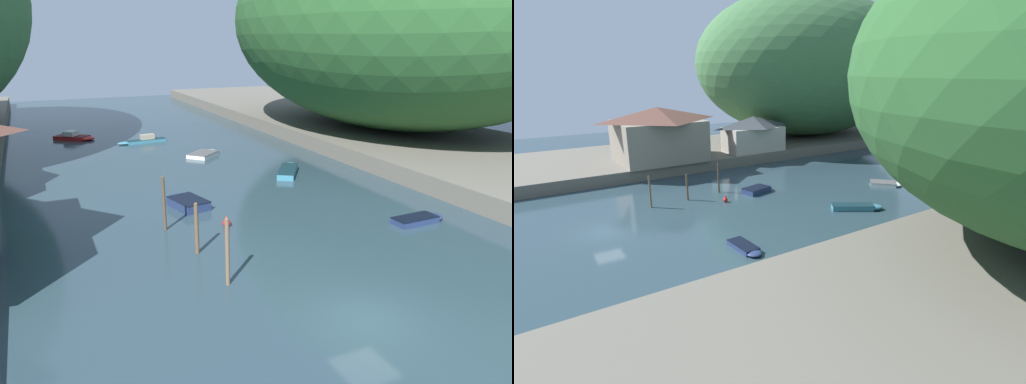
{
  "view_description": "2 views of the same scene",
  "coord_description": "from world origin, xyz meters",
  "views": [
    {
      "loc": [
        -12.53,
        -15.6,
        11.86
      ],
      "look_at": [
        0.46,
        12.94,
        2.24
      ],
      "focal_mm": 35.0,
      "sensor_mm": 36.0,
      "label": 1
    },
    {
      "loc": [
        36.86,
        -6.65,
        14.31
      ],
      "look_at": [
        2.36,
        16.71,
        1.58
      ],
      "focal_mm": 28.0,
      "sensor_mm": 36.0,
      "label": 2
    }
  ],
  "objects": [
    {
      "name": "person_by_boathouse",
      "position": [
        -16.96,
        17.0,
        2.56
      ],
      "size": [
        0.32,
        0.43,
        1.69
      ],
      "rotation": [
        0.0,
        0.0,
        1.28
      ],
      "color": "#282D3D",
      "rests_on": "left_bank"
    },
    {
      "name": "channel_buoy_near",
      "position": [
        -1.53,
        13.24,
        0.31
      ],
      "size": [
        0.53,
        0.53,
        0.8
      ],
      "color": "red",
      "rests_on": "water_surface"
    },
    {
      "name": "waterfront_building",
      "position": [
        -20.19,
        12.4,
        5.56
      ],
      "size": [
        10.74,
        12.59,
        7.72
      ],
      "color": "gray",
      "rests_on": "left_bank"
    },
    {
      "name": "mooring_post_middle",
      "position": [
        -5.36,
        14.37,
        1.82
      ],
      "size": [
        0.21,
        0.21,
        3.62
      ],
      "color": "#4C3D2D",
      "rests_on": "water_surface"
    },
    {
      "name": "boat_far_upstream",
      "position": [
        10.74,
        8.66,
        0.22
      ],
      "size": [
        3.93,
        1.53,
        0.44
      ],
      "rotation": [
        0.0,
        0.0,
        4.75
      ],
      "color": "navy",
      "rests_on": "water_surface"
    },
    {
      "name": "boat_open_rowboat",
      "position": [
        -0.62,
        43.49,
        0.29
      ],
      "size": [
        5.95,
        1.7,
        0.97
      ],
      "rotation": [
        0.0,
        0.0,
        1.68
      ],
      "color": "teal",
      "rests_on": "water_surface"
    },
    {
      "name": "boat_red_skiff",
      "position": [
        8.74,
        23.88,
        0.29
      ],
      "size": [
        4.26,
        5.36,
        0.58
      ],
      "rotation": [
        0.0,
        0.0,
        5.69
      ],
      "color": "teal",
      "rests_on": "water_surface"
    },
    {
      "name": "boat_mid_channel",
      "position": [
        -7.67,
        49.02,
        0.31
      ],
      "size": [
        5.16,
        4.62,
        1.02
      ],
      "rotation": [
        0.0,
        0.0,
        4.05
      ],
      "color": "red",
      "rests_on": "water_surface"
    },
    {
      "name": "water_surface",
      "position": [
        0.0,
        30.0,
        0.0
      ],
      "size": [
        130.0,
        130.0,
        0.0
      ],
      "primitive_type": "plane",
      "color": "#283D47",
      "rests_on": "ground"
    },
    {
      "name": "mooring_post_nearest",
      "position": [
        -4.41,
        5.67,
        1.8
      ],
      "size": [
        0.22,
        0.22,
        3.58
      ],
      "color": "brown",
      "rests_on": "water_surface"
    },
    {
      "name": "hillside_left",
      "position": [
        -27.69,
        46.69,
        15.44
      ],
      "size": [
        33.71,
        47.2,
        27.72
      ],
      "color": "#3D6B3D",
      "rests_on": "left_bank"
    },
    {
      "name": "person_on_quay",
      "position": [
        -17.77,
        13.24,
        2.56
      ],
      "size": [
        0.34,
        0.43,
        1.69
      ],
      "rotation": [
        0.0,
        0.0,
        1.2
      ],
      "color": "#282D3D",
      "rests_on": "left_bank"
    },
    {
      "name": "left_bank",
      "position": [
        -26.59,
        30.0,
        0.79
      ],
      "size": [
        22.0,
        120.0,
        1.58
      ],
      "color": "#666056",
      "rests_on": "ground"
    },
    {
      "name": "mooring_post_second",
      "position": [
        -4.61,
        9.99,
        1.55
      ],
      "size": [
        0.24,
        0.24,
        3.1
      ],
      "color": "brown",
      "rests_on": "water_surface"
    },
    {
      "name": "boathouse_shed",
      "position": [
        -18.55,
        27.56,
        4.49
      ],
      "size": [
        5.6,
        10.07,
        5.63
      ],
      "color": "#B2A899",
      "rests_on": "left_bank"
    },
    {
      "name": "boat_yellow_tender",
      "position": [
        4.05,
        33.94,
        0.21
      ],
      "size": [
        4.41,
        4.29,
        0.43
      ],
      "rotation": [
        0.0,
        0.0,
        5.45
      ],
      "color": "white",
      "rests_on": "water_surface"
    },
    {
      "name": "boat_white_cruiser",
      "position": [
        -2.76,
        18.53,
        0.33
      ],
      "size": [
        2.79,
        4.24,
        0.67
      ],
      "rotation": [
        0.0,
        0.0,
        0.23
      ],
      "color": "navy",
      "rests_on": "water_surface"
    }
  ]
}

